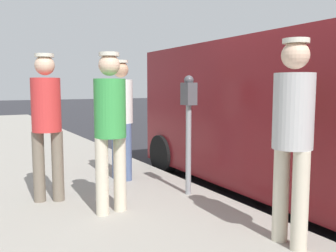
# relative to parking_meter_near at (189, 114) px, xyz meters

# --- Properties ---
(ground_plane) EXTENTS (80.00, 80.00, 0.00)m
(ground_plane) POSITION_rel_parking_meter_near_xyz_m (-1.35, 0.91, -1.18)
(ground_plane) COLOR #2D2D33
(parking_meter_near) EXTENTS (0.14, 0.18, 1.52)m
(parking_meter_near) POSITION_rel_parking_meter_near_xyz_m (0.00, 0.00, 0.00)
(parking_meter_near) COLOR gray
(parking_meter_near) RESTS_ON sidewalk_slab
(pedestrian_in_red) EXTENTS (0.35, 0.34, 1.76)m
(pedestrian_in_red) POSITION_rel_parking_meter_near_xyz_m (1.62, -0.60, -0.01)
(pedestrian_in_red) COLOR #726656
(pedestrian_in_red) RESTS_ON sidewalk_slab
(pedestrian_in_green) EXTENTS (0.36, 0.34, 1.74)m
(pedestrian_in_green) POSITION_rel_parking_meter_near_xyz_m (1.11, 0.17, -0.03)
(pedestrian_in_green) COLOR beige
(pedestrian_in_green) RESTS_ON sidewalk_slab
(pedestrian_in_gray) EXTENTS (0.34, 0.36, 1.78)m
(pedestrian_in_gray) POSITION_rel_parking_meter_near_xyz_m (0.06, 1.72, -0.00)
(pedestrian_in_gray) COLOR beige
(pedestrian_in_gray) RESTS_ON sidewalk_slab
(pedestrian_in_white) EXTENTS (0.34, 0.34, 1.76)m
(pedestrian_in_white) POSITION_rel_parking_meter_near_xyz_m (0.45, -1.13, -0.02)
(pedestrian_in_white) COLOR #4C608C
(pedestrian_in_white) RESTS_ON sidewalk_slab
(parked_van) EXTENTS (2.20, 5.23, 2.15)m
(parked_van) POSITION_rel_parking_meter_near_xyz_m (-1.50, 0.34, -0.03)
(parked_van) COLOR maroon
(parked_van) RESTS_ON ground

